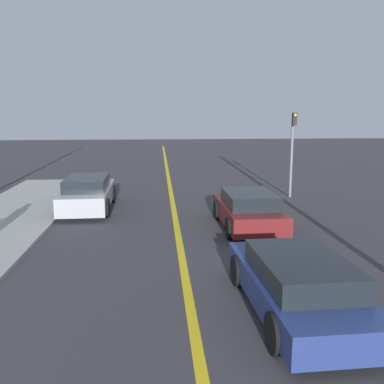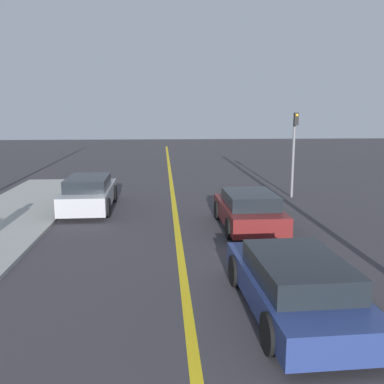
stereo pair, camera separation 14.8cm
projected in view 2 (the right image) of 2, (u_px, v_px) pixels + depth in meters
road_center_line at (174, 205)px, 17.87m from camera, size 0.20×60.00×0.01m
car_near_right_lane at (295, 284)px, 8.22m from camera, size 2.04×4.53×1.19m
car_ahead_center at (249, 210)px, 14.27m from camera, size 1.96×4.04×1.25m
car_far_distant at (89, 193)px, 16.95m from camera, size 1.94×4.55×1.34m
traffic_light at (294, 146)px, 19.03m from camera, size 0.18×0.40×3.80m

